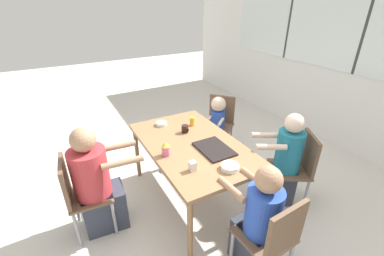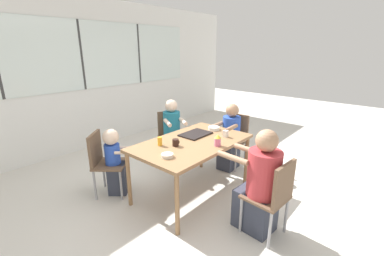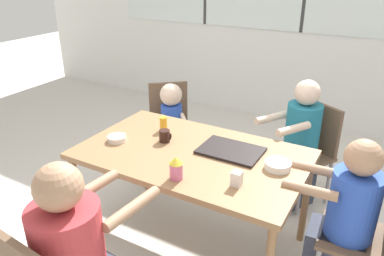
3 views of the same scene
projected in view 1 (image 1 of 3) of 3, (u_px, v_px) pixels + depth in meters
The scene contains 18 objects.
ground_plane at pixel (192, 197), 3.09m from camera, with size 16.00×16.00×0.00m, color beige.
wall_back_with_windows at pixel (360, 55), 3.60m from camera, with size 8.40×0.08×2.80m.
dining_table at pixel (192, 148), 2.78m from camera, with size 1.53×0.93×0.76m.
chair_for_woman_green_shirt at pixel (274, 236), 1.97m from camera, with size 0.42×0.42×0.87m.
chair_for_man_blue_shirt at pixel (299, 163), 2.83m from camera, with size 0.55×0.55×0.87m.
chair_for_man_teal_shirt at pixel (79, 191), 2.43m from camera, with size 0.43×0.43×0.87m.
chair_for_toddler at pixel (220, 120), 3.84m from camera, with size 0.56×0.56×0.87m.
person_woman_green_shirt at pixel (258, 224), 2.11m from camera, with size 0.55×0.33×1.07m.
person_man_blue_shirt at pixel (284, 164), 2.84m from camera, with size 0.50×0.58×1.11m.
person_man_teal_shirt at pixel (97, 186), 2.49m from camera, with size 0.40×0.66×1.16m.
person_toddler at pixel (217, 127), 3.74m from camera, with size 0.38×0.40×0.92m.
food_tray_dark at pixel (214, 149), 2.62m from camera, with size 0.42×0.30×0.02m.
coffee_mug at pixel (185, 129), 2.94m from camera, with size 0.08×0.08×0.09m.
sippy_cup at pixel (166, 149), 2.50m from camera, with size 0.08×0.08×0.15m.
juice_glass at pixel (192, 121), 3.10m from camera, with size 0.06×0.06×0.11m.
milk_carton_small at pixel (192, 166), 2.29m from camera, with size 0.06×0.06×0.09m.
bowl_white_shallow at pixel (161, 124), 3.12m from camera, with size 0.13×0.13×0.04m.
bowl_cereal at pixel (230, 167), 2.32m from camera, with size 0.16×0.16×0.05m.
Camera 1 is at (2.08, -1.15, 2.15)m, focal length 24.00 mm.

